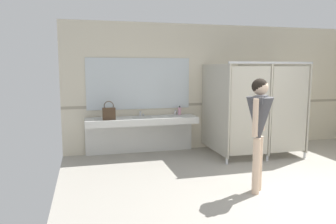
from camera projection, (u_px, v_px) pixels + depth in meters
The scene contains 9 objects.
ground_plane at pixel (308, 198), 4.83m from camera, with size 7.42×6.88×0.10m, color #9E998E.
wall_back at pixel (222, 87), 7.70m from camera, with size 7.42×0.12×2.88m, color beige.
wall_back_tile_band at pixel (223, 103), 7.69m from camera, with size 7.42×0.01×0.06m, color #9E937F.
vanity_counter at pixel (141, 127), 7.03m from camera, with size 2.41×0.58×0.95m.
mirror_panel at pixel (139, 84), 7.10m from camera, with size 2.31×0.02×1.13m, color silver.
bathroom_stalls at pixel (257, 107), 6.89m from camera, with size 1.85×1.45×2.01m.
person_standing at pixel (259, 120), 4.78m from camera, with size 0.56×0.56×1.74m.
handbag at pixel (109, 113), 6.58m from camera, with size 0.26×0.10×0.39m.
soap_dispenser at pixel (180, 111), 7.29m from camera, with size 0.07×0.07×0.21m.
Camera 1 is at (-3.21, -3.92, 1.88)m, focal length 34.27 mm.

